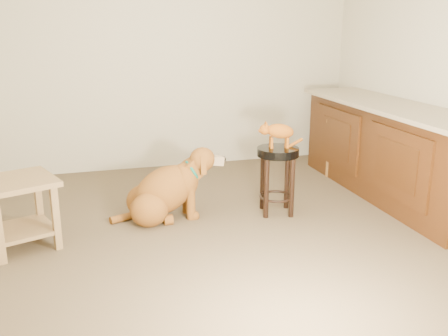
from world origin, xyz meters
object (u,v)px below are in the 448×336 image
object	(u,v)px
wood_stool	(348,148)
golden_retriever	(166,192)
tabby_kitten	(277,132)
padded_stool	(277,167)
side_table	(19,203)

from	to	relation	value
wood_stool	golden_retriever	xyz separation A→B (m)	(-2.18, -0.67, -0.09)
tabby_kitten	wood_stool	bearing A→B (deg)	46.06
padded_stool	side_table	world-z (taller)	padded_stool
side_table	golden_retriever	world-z (taller)	golden_retriever
padded_stool	wood_stool	world-z (taller)	wood_stool
padded_stool	golden_retriever	size ratio (longest dim) A/B	0.58
padded_stool	golden_retriever	xyz separation A→B (m)	(-1.01, 0.14, -0.19)
golden_retriever	wood_stool	bearing A→B (deg)	15.71
wood_stool	side_table	xyz separation A→B (m)	(-3.37, -0.96, 0.02)
wood_stool	tabby_kitten	world-z (taller)	tabby_kitten
side_table	tabby_kitten	distance (m)	2.22
side_table	tabby_kitten	world-z (taller)	tabby_kitten
side_table	golden_retriever	size ratio (longest dim) A/B	0.65
side_table	tabby_kitten	xyz separation A→B (m)	(2.18, 0.15, 0.40)
wood_stool	golden_retriever	bearing A→B (deg)	-162.89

